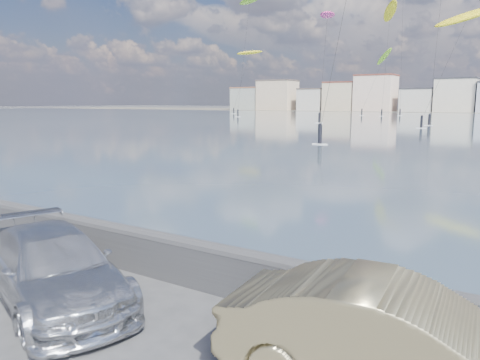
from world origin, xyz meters
name	(u,v)px	position (x,y,z in m)	size (l,w,h in m)	color
ground	(71,328)	(0.00, 0.00, 0.00)	(700.00, 700.00, 0.00)	#333335
seawall	(171,255)	(0.00, 2.70, 0.58)	(400.00, 0.36, 1.08)	#28282B
car_silver	(53,268)	(-1.17, 0.53, 0.73)	(2.03, 5.00, 1.45)	silver
car_champagne	(393,340)	(5.30, 1.18, 0.79)	(1.67, 4.79, 1.58)	tan
kitesurfer_1	(327,16)	(-31.77, 87.01, 20.88)	(6.50, 15.88, 22.21)	#E5338C
kitesurfer_6	(468,17)	(-5.35, 83.23, 17.79)	(11.23, 16.90, 20.42)	yellow
kitesurfer_7	(249,2)	(-62.31, 106.47, 30.28)	(10.09, 13.12, 31.40)	#8CD826
kitesurfer_10	(384,58)	(-34.56, 136.89, 16.68)	(6.71, 14.85, 19.64)	#8CD826
kitesurfer_13	(249,54)	(-77.76, 131.44, 19.69)	(8.40, 13.72, 21.12)	yellow
kitesurfer_16	(390,12)	(-31.82, 131.25, 28.35)	(7.04, 13.32, 31.39)	yellow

